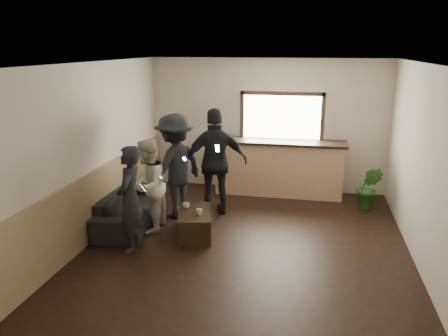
% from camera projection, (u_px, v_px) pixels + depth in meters
% --- Properties ---
extents(ground, '(5.00, 6.00, 0.01)m').
position_uv_depth(ground, '(245.00, 247.00, 6.83)').
color(ground, black).
extents(room_shell, '(5.01, 6.01, 2.80)m').
position_uv_depth(room_shell, '(198.00, 154.00, 6.58)').
color(room_shell, silver).
rests_on(room_shell, ground).
extents(bar_counter, '(2.70, 0.68, 2.13)m').
position_uv_depth(bar_counter, '(279.00, 164.00, 9.15)').
color(bar_counter, tan).
rests_on(bar_counter, ground).
extents(sofa, '(1.05, 2.11, 0.59)m').
position_uv_depth(sofa, '(131.00, 207.00, 7.71)').
color(sofa, black).
rests_on(sofa, ground).
extents(coffee_table, '(0.73, 1.03, 0.41)m').
position_uv_depth(coffee_table, '(195.00, 223.00, 7.21)').
color(coffee_table, black).
rests_on(coffee_table, ground).
extents(cup_a, '(0.13, 0.13, 0.09)m').
position_uv_depth(cup_a, '(186.00, 205.00, 7.30)').
color(cup_a, silver).
rests_on(cup_a, coffee_table).
extents(cup_b, '(0.14, 0.14, 0.10)m').
position_uv_depth(cup_b, '(199.00, 212.00, 7.01)').
color(cup_b, silver).
rests_on(cup_b, coffee_table).
extents(potted_plant, '(0.54, 0.47, 0.84)m').
position_uv_depth(potted_plant, '(369.00, 188.00, 8.33)').
color(potted_plant, '#2D6623').
rests_on(potted_plant, ground).
extents(person_a, '(0.50, 0.64, 1.63)m').
position_uv_depth(person_a, '(130.00, 199.00, 6.54)').
color(person_a, black).
rests_on(person_a, ground).
extents(person_b, '(0.61, 0.78, 1.59)m').
position_uv_depth(person_b, '(148.00, 186.00, 7.25)').
color(person_b, beige).
rests_on(person_b, ground).
extents(person_c, '(1.19, 1.41, 1.90)m').
position_uv_depth(person_c, '(175.00, 166.00, 7.85)').
color(person_c, black).
rests_on(person_c, ground).
extents(person_d, '(1.25, 0.85, 1.98)m').
position_uv_depth(person_d, '(216.00, 162.00, 7.95)').
color(person_d, black).
rests_on(person_d, ground).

